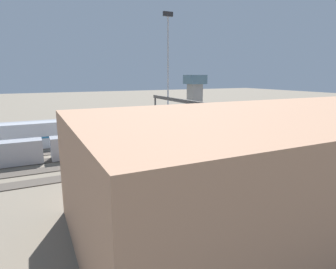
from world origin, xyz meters
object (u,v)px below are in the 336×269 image
object	(u,v)px
train_on_track_2	(122,128)
control_tower	(195,93)
train_on_track_0	(127,123)
signal_gantry	(186,105)
train_on_track_4	(118,142)
maintenance_shed	(326,157)
light_mast_0	(168,56)

from	to	relation	value
train_on_track_2	control_tower	distance (m)	41.01
train_on_track_0	signal_gantry	size ratio (longest dim) A/B	3.42
train_on_track_4	control_tower	bearing A→B (deg)	-137.65
train_on_track_4	maintenance_shed	xyz separation A→B (m)	(-14.69, 30.65, 3.36)
train_on_track_2	train_on_track_0	bearing A→B (deg)	-114.28
train_on_track_4	maintenance_shed	size ratio (longest dim) A/B	1.35
signal_gantry	control_tower	xyz separation A→B (m)	(-19.65, -28.61, 0.61)
light_mast_0	control_tower	distance (m)	20.99
train_on_track_4	maintenance_shed	world-z (taller)	maintenance_shed
train_on_track_0	control_tower	distance (m)	32.23
train_on_track_2	signal_gantry	world-z (taller)	signal_gantry
signal_gantry	light_mast_0	bearing A→B (deg)	-104.17
train_on_track_0	maintenance_shed	bearing A→B (deg)	97.16
train_on_track_2	maintenance_shed	xyz separation A→B (m)	(-10.87, 40.65, 2.77)
train_on_track_0	signal_gantry	world-z (taller)	signal_gantry
train_on_track_2	train_on_track_4	world-z (taller)	train_on_track_2
train_on_track_0	train_on_track_2	size ratio (longest dim) A/B	1.68
light_mast_0	maintenance_shed	world-z (taller)	light_mast_0
train_on_track_0	train_on_track_2	xyz separation A→B (m)	(4.51, 10.00, 0.59)
signal_gantry	maintenance_shed	xyz separation A→B (m)	(2.53, 35.65, -2.27)
control_tower	train_on_track_0	bearing A→B (deg)	25.50
train_on_track_2	light_mast_0	size ratio (longest dim) A/B	2.31
train_on_track_4	train_on_track_2	bearing A→B (deg)	-110.91
train_on_track_2	light_mast_0	distance (m)	28.31
control_tower	maintenance_shed	bearing A→B (deg)	70.96
train_on_track_0	light_mast_0	xyz separation A→B (m)	(-13.64, -3.83, 17.35)
maintenance_shed	control_tower	distance (m)	68.04
maintenance_shed	control_tower	world-z (taller)	control_tower
light_mast_0	signal_gantry	world-z (taller)	light_mast_0
train_on_track_0	train_on_track_4	size ratio (longest dim) A/B	1.68
light_mast_0	train_on_track_4	bearing A→B (deg)	47.32
signal_gantry	control_tower	size ratio (longest dim) A/B	2.47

